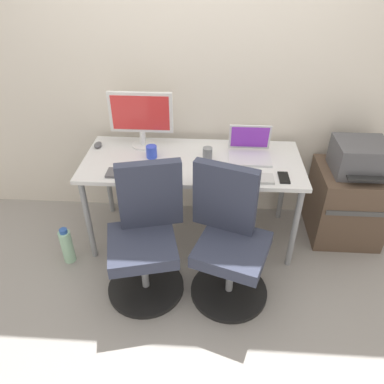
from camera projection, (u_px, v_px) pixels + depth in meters
name	position (u px, v px, depth m)	size (l,w,h in m)	color
ground_plane	(192.00, 235.00, 3.16)	(5.28, 5.28, 0.00)	gray
back_wall	(196.00, 65.00, 2.77)	(4.40, 0.04, 2.60)	silver
desk	(192.00, 167.00, 2.78)	(1.61, 0.69, 0.73)	silver
office_chair_left	(146.00, 238.00, 2.49)	(0.54, 0.54, 0.94)	black
office_chair_right	(229.00, 242.00, 2.46)	(0.56, 0.56, 0.94)	black
side_cabinet	(346.00, 203.00, 3.02)	(0.53, 0.52, 0.61)	brown
printer	(360.00, 157.00, 2.77)	(0.38, 0.40, 0.24)	#515156
water_bottle_on_floor	(67.00, 246.00, 2.83)	(0.09, 0.09, 0.31)	#A5D8B2
desktop_monitor	(141.00, 116.00, 2.79)	(0.48, 0.18, 0.43)	silver
open_laptop	(250.00, 150.00, 2.76)	(0.31, 0.27, 0.22)	silver
keyboard_by_monitor	(131.00, 173.00, 2.57)	(0.34, 0.12, 0.02)	#515156
keyboard_by_laptop	(249.00, 178.00, 2.52)	(0.34, 0.12, 0.02)	#B7B7B7
mouse_by_monitor	(200.00, 178.00, 2.51)	(0.06, 0.10, 0.03)	silver
mouse_by_laptop	(98.00, 145.00, 2.90)	(0.06, 0.10, 0.03)	#515156
coffee_mug	(152.00, 152.00, 2.75)	(0.08, 0.08, 0.09)	blue
pen_cup	(207.00, 154.00, 2.70)	(0.07, 0.07, 0.10)	slate
phone_near_monitor	(284.00, 178.00, 2.53)	(0.07, 0.14, 0.01)	black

